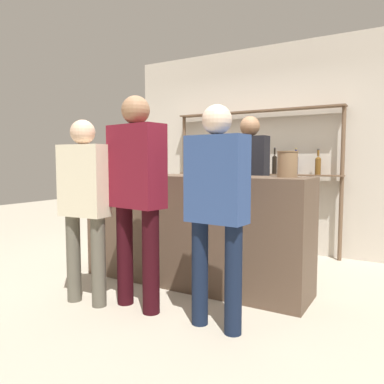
{
  "coord_description": "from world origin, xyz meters",
  "views": [
    {
      "loc": [
        1.87,
        -3.18,
        1.24
      ],
      "look_at": [
        0.0,
        0.0,
        0.93
      ],
      "focal_mm": 35.0,
      "sensor_mm": 36.0,
      "label": 1
    }
  ],
  "objects_px": {
    "counter_bottle_0": "(195,162)",
    "customer_left": "(84,198)",
    "counter_bottle_2": "(235,162)",
    "ice_bucket": "(287,164)",
    "customer_right": "(216,200)",
    "counter_bottle_1": "(155,161)",
    "server_behind_counter": "(249,178)",
    "counter_bottle_3": "(212,163)",
    "customer_center": "(137,187)"
  },
  "relations": [
    {
      "from": "counter_bottle_3",
      "to": "customer_right",
      "type": "distance_m",
      "value": 1.06
    },
    {
      "from": "counter_bottle_1",
      "to": "customer_center",
      "type": "bearing_deg",
      "value": -64.64
    },
    {
      "from": "counter_bottle_2",
      "to": "customer_center",
      "type": "relative_size",
      "value": 0.19
    },
    {
      "from": "counter_bottle_2",
      "to": "customer_center",
      "type": "bearing_deg",
      "value": -121.52
    },
    {
      "from": "counter_bottle_0",
      "to": "server_behind_counter",
      "type": "height_order",
      "value": "server_behind_counter"
    },
    {
      "from": "counter_bottle_1",
      "to": "counter_bottle_2",
      "type": "xyz_separation_m",
      "value": [
        0.88,
        0.07,
        -0.01
      ]
    },
    {
      "from": "counter_bottle_1",
      "to": "counter_bottle_2",
      "type": "distance_m",
      "value": 0.88
    },
    {
      "from": "counter_bottle_0",
      "to": "counter_bottle_3",
      "type": "relative_size",
      "value": 1.1
    },
    {
      "from": "ice_bucket",
      "to": "customer_right",
      "type": "height_order",
      "value": "customer_right"
    },
    {
      "from": "counter_bottle_0",
      "to": "customer_right",
      "type": "relative_size",
      "value": 0.22
    },
    {
      "from": "counter_bottle_2",
      "to": "counter_bottle_3",
      "type": "relative_size",
      "value": 1.04
    },
    {
      "from": "customer_right",
      "to": "counter_bottle_0",
      "type": "bearing_deg",
      "value": 46.14
    },
    {
      "from": "customer_left",
      "to": "counter_bottle_0",
      "type": "bearing_deg",
      "value": -46.52
    },
    {
      "from": "counter_bottle_1",
      "to": "counter_bottle_3",
      "type": "bearing_deg",
      "value": 10.92
    },
    {
      "from": "counter_bottle_0",
      "to": "customer_left",
      "type": "distance_m",
      "value": 1.03
    },
    {
      "from": "counter_bottle_0",
      "to": "ice_bucket",
      "type": "distance_m",
      "value": 0.83
    },
    {
      "from": "customer_left",
      "to": "customer_right",
      "type": "height_order",
      "value": "customer_right"
    },
    {
      "from": "counter_bottle_1",
      "to": "customer_right",
      "type": "distance_m",
      "value": 1.38
    },
    {
      "from": "ice_bucket",
      "to": "customer_left",
      "type": "bearing_deg",
      "value": -145.76
    },
    {
      "from": "counter_bottle_1",
      "to": "counter_bottle_2",
      "type": "height_order",
      "value": "counter_bottle_1"
    },
    {
      "from": "server_behind_counter",
      "to": "customer_right",
      "type": "bearing_deg",
      "value": 16.25
    },
    {
      "from": "server_behind_counter",
      "to": "customer_right",
      "type": "distance_m",
      "value": 1.76
    },
    {
      "from": "counter_bottle_2",
      "to": "ice_bucket",
      "type": "bearing_deg",
      "value": 1.31
    },
    {
      "from": "counter_bottle_2",
      "to": "server_behind_counter",
      "type": "xyz_separation_m",
      "value": [
        -0.2,
        0.85,
        -0.18
      ]
    },
    {
      "from": "counter_bottle_1",
      "to": "customer_left",
      "type": "relative_size",
      "value": 0.23
    },
    {
      "from": "counter_bottle_2",
      "to": "counter_bottle_0",
      "type": "bearing_deg",
      "value": -140.09
    },
    {
      "from": "counter_bottle_3",
      "to": "server_behind_counter",
      "type": "height_order",
      "value": "server_behind_counter"
    },
    {
      "from": "counter_bottle_0",
      "to": "counter_bottle_3",
      "type": "height_order",
      "value": "counter_bottle_0"
    },
    {
      "from": "counter_bottle_3",
      "to": "customer_left",
      "type": "distance_m",
      "value": 1.27
    },
    {
      "from": "server_behind_counter",
      "to": "customer_right",
      "type": "xyz_separation_m",
      "value": [
        0.43,
        -1.7,
        -0.09
      ]
    },
    {
      "from": "customer_right",
      "to": "counter_bottle_1",
      "type": "bearing_deg",
      "value": 59.54
    },
    {
      "from": "counter_bottle_3",
      "to": "server_behind_counter",
      "type": "bearing_deg",
      "value": 84.88
    },
    {
      "from": "counter_bottle_1",
      "to": "customer_right",
      "type": "height_order",
      "value": "customer_right"
    },
    {
      "from": "counter_bottle_0",
      "to": "counter_bottle_1",
      "type": "height_order",
      "value": "counter_bottle_1"
    },
    {
      "from": "counter_bottle_1",
      "to": "customer_left",
      "type": "distance_m",
      "value": 0.96
    },
    {
      "from": "server_behind_counter",
      "to": "customer_left",
      "type": "height_order",
      "value": "server_behind_counter"
    },
    {
      "from": "counter_bottle_3",
      "to": "counter_bottle_0",
      "type": "bearing_deg",
      "value": -95.49
    },
    {
      "from": "ice_bucket",
      "to": "customer_center",
      "type": "height_order",
      "value": "customer_center"
    },
    {
      "from": "counter_bottle_0",
      "to": "customer_center",
      "type": "bearing_deg",
      "value": -110.01
    },
    {
      "from": "counter_bottle_3",
      "to": "customer_center",
      "type": "xyz_separation_m",
      "value": [
        -0.24,
        -0.88,
        -0.19
      ]
    },
    {
      "from": "counter_bottle_3",
      "to": "customer_right",
      "type": "height_order",
      "value": "customer_right"
    },
    {
      "from": "counter_bottle_2",
      "to": "customer_right",
      "type": "xyz_separation_m",
      "value": [
        0.23,
        -0.85,
        -0.27
      ]
    },
    {
      "from": "counter_bottle_2",
      "to": "customer_left",
      "type": "relative_size",
      "value": 0.21
    },
    {
      "from": "counter_bottle_3",
      "to": "customer_right",
      "type": "bearing_deg",
      "value": -60.76
    },
    {
      "from": "ice_bucket",
      "to": "server_behind_counter",
      "type": "distance_m",
      "value": 1.1
    },
    {
      "from": "counter_bottle_0",
      "to": "counter_bottle_1",
      "type": "relative_size",
      "value": 0.97
    },
    {
      "from": "counter_bottle_3",
      "to": "customer_center",
      "type": "relative_size",
      "value": 0.18
    },
    {
      "from": "counter_bottle_2",
      "to": "customer_right",
      "type": "height_order",
      "value": "customer_right"
    },
    {
      "from": "customer_left",
      "to": "customer_right",
      "type": "distance_m",
      "value": 1.2
    },
    {
      "from": "counter_bottle_0",
      "to": "counter_bottle_3",
      "type": "xyz_separation_m",
      "value": [
        0.03,
        0.3,
        -0.01
      ]
    }
  ]
}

